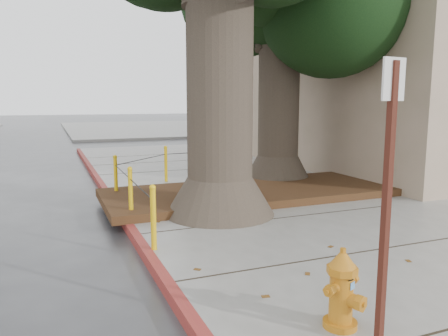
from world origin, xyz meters
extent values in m
plane|color=#28282B|center=(0.00, 0.00, 0.00)|extent=(140.00, 140.00, 0.00)
cube|color=slate|center=(6.00, 30.00, 0.07)|extent=(16.00, 20.00, 0.15)
cube|color=maroon|center=(-2.00, 2.50, 0.07)|extent=(0.14, 26.00, 0.16)
cube|color=black|center=(0.90, 3.90, 0.23)|extent=(6.40, 2.60, 0.16)
cube|color=tan|center=(10.00, 8.50, 5.00)|extent=(12.00, 13.00, 10.00)
cube|color=silver|center=(16.00, 26.00, 4.50)|extent=(10.00, 10.00, 9.00)
cube|color=slate|center=(22.00, 32.00, 6.00)|extent=(12.00, 14.00, 12.00)
cone|color=#4C3F33|center=(-0.30, 2.70, 0.50)|extent=(2.04, 2.04, 0.70)
cylinder|color=#4C3F33|center=(-0.30, 2.70, 2.53)|extent=(1.20, 1.20, 4.22)
cone|color=#4C3F33|center=(2.30, 5.20, 0.50)|extent=(1.77, 1.77, 0.70)
cylinder|color=#4C3F33|center=(2.30, 5.20, 2.32)|extent=(1.04, 1.04, 3.84)
cylinder|color=#E5B10C|center=(-1.90, 1.20, 0.60)|extent=(0.08, 0.08, 0.90)
sphere|color=#E5B10C|center=(-1.90, 1.20, 1.05)|extent=(0.09, 0.09, 0.09)
cylinder|color=#E5B10C|center=(-1.90, 3.00, 0.60)|extent=(0.08, 0.08, 0.90)
sphere|color=#E5B10C|center=(-1.90, 3.00, 1.05)|extent=(0.09, 0.09, 0.09)
cylinder|color=#E5B10C|center=(-1.90, 4.80, 0.60)|extent=(0.08, 0.08, 0.90)
sphere|color=#E5B10C|center=(-1.90, 4.80, 1.05)|extent=(0.09, 0.09, 0.09)
cylinder|color=#E5B10C|center=(-0.40, 6.30, 0.60)|extent=(0.08, 0.08, 0.90)
sphere|color=#E5B10C|center=(-0.40, 6.30, 1.05)|extent=(0.09, 0.09, 0.09)
cylinder|color=#E5B10C|center=(1.80, 6.50, 0.60)|extent=(0.08, 0.08, 0.90)
sphere|color=#E5B10C|center=(1.80, 6.50, 1.05)|extent=(0.09, 0.09, 0.09)
cylinder|color=black|center=(-1.90, 2.10, 0.87)|extent=(0.02, 1.80, 0.02)
cylinder|color=black|center=(-1.90, 3.90, 0.87)|extent=(0.02, 1.80, 0.02)
cylinder|color=black|center=(-1.15, 5.55, 0.87)|extent=(1.51, 1.51, 0.02)
cylinder|color=black|center=(0.70, 6.40, 0.87)|extent=(2.20, 0.22, 0.02)
cylinder|color=#C87514|center=(-0.77, -1.58, 0.18)|extent=(0.42, 0.42, 0.06)
cylinder|color=#C87514|center=(-0.77, -1.58, 0.45)|extent=(0.29, 0.29, 0.50)
cylinder|color=#C87514|center=(-0.77, -1.58, 0.71)|extent=(0.38, 0.38, 0.07)
cone|color=#C87514|center=(-0.77, -1.58, 0.80)|extent=(0.35, 0.35, 0.14)
cylinder|color=#C87514|center=(-0.77, -1.58, 0.89)|extent=(0.07, 0.07, 0.05)
cylinder|color=#C87514|center=(-0.89, -1.63, 0.57)|extent=(0.16, 0.14, 0.09)
cylinder|color=#C87514|center=(-0.65, -1.53, 0.57)|extent=(0.16, 0.14, 0.09)
cylinder|color=#C87514|center=(-0.73, -1.69, 0.45)|extent=(0.17, 0.18, 0.13)
cube|color=#5999D8|center=(-0.73, -1.68, 0.59)|extent=(0.07, 0.03, 0.07)
cube|color=#471911|center=(-0.67, -1.98, 1.36)|extent=(0.06, 0.06, 2.41)
cube|color=silver|center=(-0.67, -1.98, 2.42)|extent=(0.24, 0.05, 0.34)
imported|color=#B7B6BC|center=(6.00, 18.36, 0.62)|extent=(3.65, 1.54, 1.23)
imported|color=maroon|center=(7.84, 18.57, 0.54)|extent=(3.28, 1.20, 1.07)
camera|label=1|loc=(-3.21, -4.71, 2.25)|focal=35.00mm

